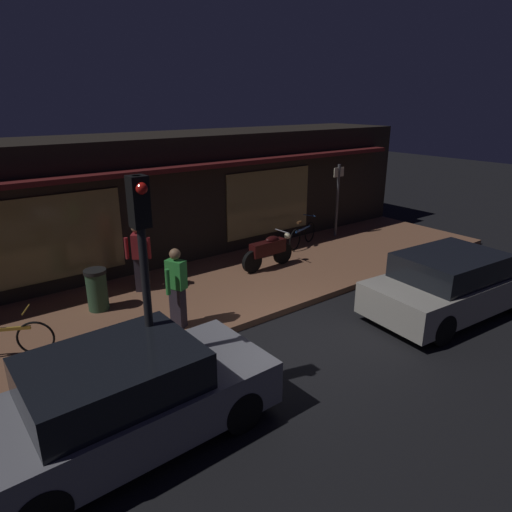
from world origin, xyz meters
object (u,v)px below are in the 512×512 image
(traffic_light_pole, at_px, (144,257))
(motorcycle, at_px, (269,250))
(person_photographer, at_px, (177,287))
(person_bystander, at_px, (138,256))
(trash_bin, at_px, (97,289))
(sign_post, at_px, (337,196))
(bicycle_parked, at_px, (303,235))
(parked_car_near, at_px, (124,399))
(parked_car_far, at_px, (451,284))
(bicycle_extra, at_px, (5,339))

(traffic_light_pole, bearing_deg, motorcycle, 34.44)
(person_photographer, distance_m, person_bystander, 2.23)
(trash_bin, relative_size, traffic_light_pole, 0.26)
(sign_post, bearing_deg, bicycle_parked, -174.73)
(sign_post, bearing_deg, person_bystander, -177.11)
(sign_post, distance_m, traffic_light_pole, 9.90)
(person_photographer, distance_m, sign_post, 7.80)
(motorcycle, xyz_separation_m, trash_bin, (-4.62, 0.23, -0.03))
(traffic_light_pole, xyz_separation_m, parked_car_near, (-0.65, -0.47, -1.77))
(person_photographer, xyz_separation_m, traffic_light_pole, (-1.43, -1.89, 1.45))
(bicycle_parked, height_order, trash_bin, trash_bin)
(trash_bin, relative_size, parked_car_near, 0.22)
(traffic_light_pole, xyz_separation_m, parked_car_far, (6.63, -0.93, -1.77))
(parked_car_near, bearing_deg, parked_car_far, -3.66)
(person_bystander, bearing_deg, parked_car_near, -116.01)
(person_bystander, xyz_separation_m, parked_car_far, (5.04, -5.05, -0.32))
(motorcycle, distance_m, person_bystander, 3.53)
(motorcycle, xyz_separation_m, bicycle_extra, (-6.60, -0.72, -0.14))
(bicycle_parked, xyz_separation_m, sign_post, (1.67, 0.15, 1.00))
(sign_post, bearing_deg, motorcycle, -164.59)
(bicycle_extra, bearing_deg, motorcycle, 6.25)
(sign_post, xyz_separation_m, parked_car_near, (-9.42, -4.95, -0.81))
(trash_bin, bearing_deg, motorcycle, -2.81)
(motorcycle, distance_m, parked_car_far, 4.66)
(bicycle_parked, distance_m, bicycle_extra, 8.83)
(trash_bin, bearing_deg, bicycle_extra, -154.34)
(bicycle_extra, relative_size, person_photographer, 0.89)
(bicycle_extra, bearing_deg, parked_car_near, -73.84)
(sign_post, bearing_deg, parked_car_near, -152.30)
(motorcycle, relative_size, sign_post, 0.71)
(bicycle_parked, bearing_deg, sign_post, 5.27)
(bicycle_extra, height_order, person_bystander, person_bystander)
(person_photographer, bearing_deg, parked_car_near, -131.37)
(person_bystander, bearing_deg, traffic_light_pole, -111.08)
(person_bystander, height_order, trash_bin, person_bystander)
(person_bystander, bearing_deg, trash_bin, -159.51)
(bicycle_parked, relative_size, person_bystander, 0.95)
(person_bystander, height_order, parked_car_far, person_bystander)
(traffic_light_pole, bearing_deg, bicycle_parked, 31.33)
(motorcycle, distance_m, bicycle_parked, 2.26)
(parked_car_far, bearing_deg, traffic_light_pole, 172.00)
(person_bystander, bearing_deg, sign_post, 2.89)
(motorcycle, relative_size, bicycle_parked, 1.08)
(bicycle_parked, distance_m, traffic_light_pole, 8.55)
(sign_post, bearing_deg, trash_bin, -174.50)
(bicycle_extra, xyz_separation_m, parked_car_far, (8.21, -3.66, 0.20))
(traffic_light_pole, distance_m, parked_car_far, 6.93)
(sign_post, bearing_deg, traffic_light_pole, -152.95)
(person_photographer, height_order, parked_car_near, person_photographer)
(person_bystander, distance_m, parked_car_far, 7.14)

